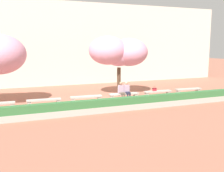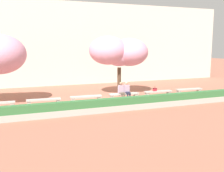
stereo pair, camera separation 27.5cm
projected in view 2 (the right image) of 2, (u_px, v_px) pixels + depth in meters
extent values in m
plane|color=#9E604C|center=(106.00, 101.00, 18.56)|extent=(100.00, 100.00, 0.00)
cube|color=beige|center=(73.00, 44.00, 27.36)|extent=(32.77, 4.00, 8.03)
cube|color=#ADA89E|center=(12.00, 106.00, 16.32)|extent=(0.26, 0.35, 0.35)
cube|color=#ADA89E|center=(44.00, 100.00, 17.01)|extent=(2.21, 0.54, 0.10)
cube|color=#ADA89E|center=(29.00, 104.00, 16.77)|extent=(0.26, 0.35, 0.35)
cube|color=#ADA89E|center=(58.00, 102.00, 17.32)|extent=(0.26, 0.35, 0.35)
cube|color=#ADA89E|center=(86.00, 97.00, 18.00)|extent=(2.21, 0.54, 0.10)
cube|color=#ADA89E|center=(73.00, 101.00, 17.76)|extent=(0.26, 0.35, 0.35)
cube|color=#ADA89E|center=(99.00, 99.00, 18.31)|extent=(0.26, 0.35, 0.35)
cube|color=#ADA89E|center=(124.00, 94.00, 19.00)|extent=(2.21, 0.54, 0.10)
cube|color=#ADA89E|center=(112.00, 98.00, 18.76)|extent=(0.26, 0.35, 0.35)
cube|color=#ADA89E|center=(136.00, 96.00, 19.31)|extent=(0.26, 0.35, 0.35)
cube|color=#ADA89E|center=(158.00, 91.00, 19.99)|extent=(2.21, 0.54, 0.10)
cube|color=#ADA89E|center=(147.00, 95.00, 19.75)|extent=(0.26, 0.35, 0.35)
cube|color=#ADA89E|center=(169.00, 94.00, 20.30)|extent=(0.26, 0.35, 0.35)
cube|color=#ADA89E|center=(189.00, 89.00, 20.98)|extent=(2.21, 0.54, 0.10)
cube|color=#ADA89E|center=(179.00, 93.00, 20.74)|extent=(0.26, 0.35, 0.35)
cube|color=#ADA89E|center=(199.00, 91.00, 21.30)|extent=(0.26, 0.35, 0.35)
cube|color=black|center=(122.00, 100.00, 18.56)|extent=(0.11, 0.22, 0.06)
cylinder|color=brown|center=(122.00, 97.00, 18.58)|extent=(0.10, 0.10, 0.42)
cube|color=black|center=(125.00, 100.00, 18.63)|extent=(0.11, 0.22, 0.06)
cylinder|color=brown|center=(124.00, 97.00, 18.65)|extent=(0.10, 0.10, 0.42)
cube|color=brown|center=(122.00, 93.00, 18.74)|extent=(0.30, 0.41, 0.12)
cube|color=#B293A8|center=(121.00, 89.00, 18.90)|extent=(0.35, 0.23, 0.54)
sphere|color=#A37556|center=(121.00, 83.00, 18.83)|extent=(0.21, 0.21, 0.21)
cylinder|color=#B293A8|center=(118.00, 90.00, 18.80)|extent=(0.09, 0.09, 0.50)
cylinder|color=#B293A8|center=(124.00, 89.00, 18.97)|extent=(0.09, 0.09, 0.50)
cube|color=black|center=(128.00, 100.00, 18.71)|extent=(0.10, 0.22, 0.06)
cylinder|color=#23283D|center=(128.00, 97.00, 18.74)|extent=(0.10, 0.10, 0.42)
cube|color=black|center=(130.00, 100.00, 18.78)|extent=(0.10, 0.22, 0.06)
cylinder|color=#23283D|center=(130.00, 97.00, 18.80)|extent=(0.10, 0.10, 0.42)
cube|color=#23283D|center=(128.00, 93.00, 18.89)|extent=(0.28, 0.40, 0.12)
cube|color=#B293A8|center=(127.00, 88.00, 19.05)|extent=(0.34, 0.22, 0.54)
sphere|color=tan|center=(127.00, 83.00, 18.99)|extent=(0.21, 0.21, 0.21)
cylinder|color=#B293A8|center=(124.00, 89.00, 18.96)|extent=(0.09, 0.09, 0.50)
cylinder|color=#B293A8|center=(129.00, 89.00, 19.11)|extent=(0.09, 0.09, 0.50)
cube|color=#A3232D|center=(155.00, 90.00, 19.89)|extent=(0.30, 0.14, 0.22)
cube|color=maroon|center=(155.00, 88.00, 19.87)|extent=(0.30, 0.15, 0.04)
torus|color=maroon|center=(155.00, 87.00, 19.86)|extent=(0.14, 0.02, 0.14)
cylinder|color=#473323|center=(119.00, 82.00, 20.33)|extent=(0.29, 0.29, 2.19)
ellipsoid|color=pink|center=(119.00, 55.00, 20.02)|extent=(2.19, 1.96, 1.64)
ellipsoid|color=pink|center=(108.00, 50.00, 19.75)|extent=(2.89, 2.89, 2.17)
ellipsoid|color=pink|center=(129.00, 52.00, 20.32)|extent=(2.87, 3.07, 2.15)
cube|color=#ADA89E|center=(122.00, 108.00, 15.80)|extent=(21.36, 0.50, 0.36)
cube|color=#336B38|center=(122.00, 101.00, 15.74)|extent=(21.26, 0.44, 0.44)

